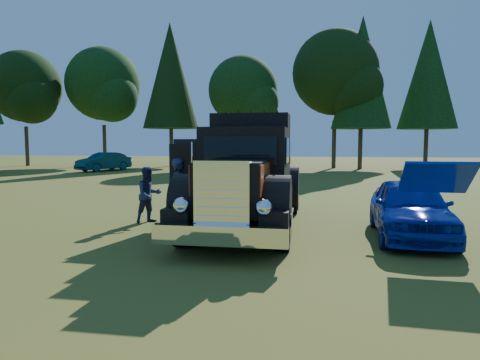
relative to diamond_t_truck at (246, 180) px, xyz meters
name	(u,v)px	position (x,y,z in m)	size (l,w,h in m)	color
ground	(209,252)	(-0.41, -2.42, -1.28)	(120.00, 120.00, 0.00)	#3B5318
treeline	(262,76)	(-2.52, 25.08, 6.44)	(72.10, 24.04, 13.84)	#2D2116
diamond_t_truck	(246,180)	(0.00, 0.00, 0.00)	(3.38, 7.16, 3.00)	black
hotrod_coupe	(410,208)	(3.94, -0.33, -0.58)	(1.87, 4.28, 1.89)	#071CA4
spectator_near	(180,192)	(-1.82, 0.17, -0.37)	(0.66, 0.44, 1.82)	#1A1E3D
spectator_far	(149,195)	(-2.82, 0.46, -0.50)	(0.76, 0.59, 1.56)	#1E2D47
distant_teal_car	(104,162)	(-14.49, 20.67, -0.55)	(1.55, 4.44, 1.46)	#0A3D3D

